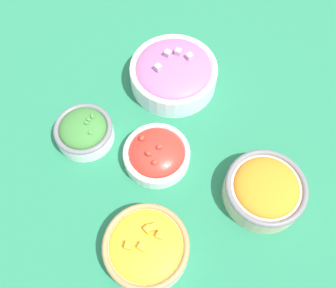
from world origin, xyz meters
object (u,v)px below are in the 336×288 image
Objects in this scene: bowl_broccoli at (84,131)px; bowl_squash at (146,247)px; bowl_carrots at (265,189)px; bowl_cherry_tomatoes at (157,154)px; bowl_red_onion at (174,72)px.

bowl_broccoli is 0.29m from bowl_squash.
bowl_squash is (0.01, -0.26, -0.01)m from bowl_carrots.
bowl_broccoli is 0.17m from bowl_cherry_tomatoes.
bowl_broccoli is at bearing -133.36° from bowl_carrots.
bowl_red_onion reaches higher than bowl_broccoli.
bowl_red_onion is 1.25× the size of bowl_carrots.
bowl_broccoli reaches higher than bowl_cherry_tomatoes.
bowl_broccoli is 0.62× the size of bowl_red_onion.
bowl_broccoli is 0.25m from bowl_red_onion.
bowl_carrots is at bearing 45.66° from bowl_cherry_tomatoes.
bowl_carrots is at bearing 92.23° from bowl_squash.
bowl_squash is at bearing -30.98° from bowl_red_onion.
bowl_carrots is 0.26m from bowl_squash.
bowl_squash is (0.17, -0.09, 0.00)m from bowl_cherry_tomatoes.
bowl_cherry_tomatoes is 0.21m from bowl_red_onion.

